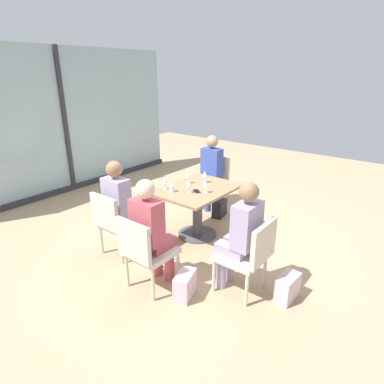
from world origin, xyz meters
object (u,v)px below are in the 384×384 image
at_px(chair_far_right, 213,178).
at_px(person_far_right, 210,169).
at_px(wine_glass_2, 205,174).
at_px(wine_glass_3, 206,184).
at_px(dining_table_main, 198,202).
at_px(wine_glass_1, 188,175).
at_px(person_side_end, 151,228).
at_px(cell_phone_on_table, 197,191).
at_px(handbag_0, 185,285).
at_px(chair_front_left, 249,253).
at_px(chair_side_end, 145,249).
at_px(person_front_left, 241,232).
at_px(person_far_left, 121,203).
at_px(handbag_1, 287,288).
at_px(handbag_2, 220,208).
at_px(wine_glass_4, 165,180).
at_px(wine_glass_0, 189,184).
at_px(chair_far_left, 115,220).
at_px(coffee_cup, 172,189).

relative_size(chair_far_right, person_far_right, 0.69).
height_order(wine_glass_2, wine_glass_3, same).
distance_m(dining_table_main, wine_glass_1, 0.42).
distance_m(person_side_end, cell_phone_on_table, 1.15).
distance_m(dining_table_main, handbag_0, 1.44).
bearing_deg(handbag_0, chair_front_left, -63.98).
relative_size(person_far_right, wine_glass_2, 6.81).
distance_m(dining_table_main, chair_side_end, 1.38).
height_order(chair_side_end, handbag_0, chair_side_end).
distance_m(chair_front_left, person_far_right, 2.40).
xyz_separation_m(person_front_left, person_far_left, (-0.25, 1.59, 0.00)).
relative_size(person_front_left, wine_glass_1, 6.81).
height_order(person_far_right, handbag_1, person_far_right).
bearing_deg(handbag_2, handbag_1, -139.60).
height_order(chair_front_left, wine_glass_3, wine_glass_3).
relative_size(dining_table_main, handbag_0, 3.81).
bearing_deg(handbag_2, person_side_end, -180.00).
height_order(wine_glass_4, handbag_1, wine_glass_4).
relative_size(wine_glass_3, handbag_2, 0.62).
distance_m(person_side_end, person_far_left, 0.84).
bearing_deg(cell_phone_on_table, chair_front_left, -85.87).
distance_m(person_far_right, handbag_0, 2.53).
bearing_deg(person_side_end, wine_glass_0, 16.56).
bearing_deg(chair_front_left, person_far_left, 98.37).
distance_m(chair_front_left, wine_glass_0, 1.35).
relative_size(person_far_left, handbag_1, 4.20).
relative_size(chair_front_left, chair_far_left, 1.00).
distance_m(chair_side_end, chair_far_left, 0.84).
relative_size(chair_far_left, handbag_1, 2.90).
xyz_separation_m(chair_far_right, person_far_right, (-0.11, 0.00, 0.20)).
bearing_deg(person_far_left, wine_glass_3, -37.13).
bearing_deg(chair_side_end, coffee_cup, 26.74).
distance_m(chair_side_end, handbag_1, 1.55).
height_order(handbag_1, handbag_2, same).
relative_size(wine_glass_1, coffee_cup, 2.06).
bearing_deg(cell_phone_on_table, dining_table_main, 64.68).
distance_m(wine_glass_3, cell_phone_on_table, 0.18).
bearing_deg(wine_glass_3, person_front_left, -124.77).
bearing_deg(person_far_left, wine_glass_1, -12.82).
relative_size(chair_far_right, wine_glass_4, 4.70).
bearing_deg(handbag_2, person_far_left, 155.64).
height_order(person_far_left, wine_glass_0, person_far_left).
bearing_deg(coffee_cup, chair_far_right, 11.78).
bearing_deg(person_far_right, wine_glass_2, -149.70).
relative_size(wine_glass_2, cell_phone_on_table, 1.28).
bearing_deg(wine_glass_3, cell_phone_on_table, 104.01).
xyz_separation_m(dining_table_main, chair_far_right, (1.08, 0.48, -0.03)).
bearing_deg(person_far_left, handbag_0, -99.87).
distance_m(wine_glass_3, handbag_0, 1.42).
bearing_deg(person_front_left, handbag_0, 140.77).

